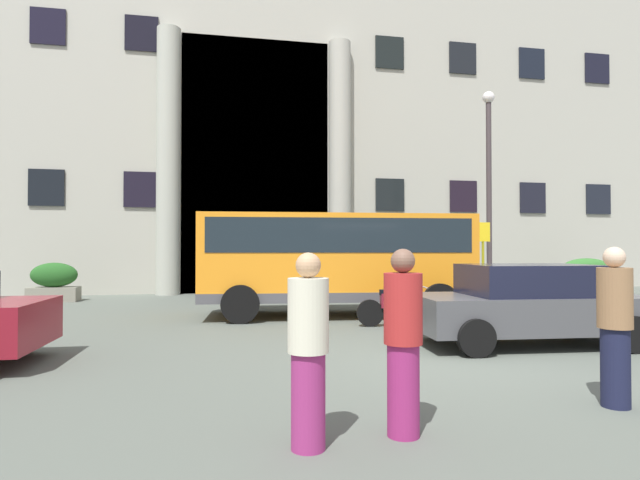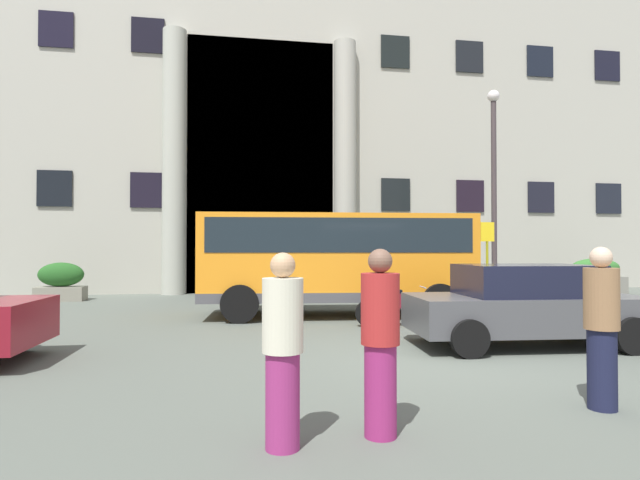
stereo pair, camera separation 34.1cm
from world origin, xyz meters
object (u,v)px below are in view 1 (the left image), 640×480
object	(u,v)px
hedge_planter_entrance_right	(587,276)
pedestrian_man_red_shirt	(403,341)
lamppost_plaza_centre	(489,178)
orange_minibus	(336,255)
motorcycle_far_end	(398,306)
hedge_planter_west	(54,283)
hedge_planter_far_west	(394,278)
bus_stop_sign	(483,254)
pedestrian_man_crossing	(308,350)
parked_estate_mid	(528,304)
pedestrian_child_trailing	(615,326)

from	to	relation	value
hedge_planter_entrance_right	pedestrian_man_red_shirt	size ratio (longest dim) A/B	1.24
hedge_planter_entrance_right	lamppost_plaza_centre	bearing A→B (deg)	-158.36
orange_minibus	motorcycle_far_end	bearing A→B (deg)	-60.56
orange_minibus	hedge_planter_west	distance (m)	9.92
hedge_planter_far_west	pedestrian_man_red_shirt	xyz separation A→B (m)	(-4.69, -13.70, 0.20)
bus_stop_sign	pedestrian_man_crossing	world-z (taller)	bus_stop_sign
hedge_planter_entrance_right	pedestrian_man_crossing	size ratio (longest dim) A/B	1.27
parked_estate_mid	lamppost_plaza_centre	size ratio (longest dim) A/B	0.59
bus_stop_sign	pedestrian_child_trailing	world-z (taller)	bus_stop_sign
hedge_planter_west	pedestrian_child_trailing	distance (m)	16.55
hedge_planter_entrance_right	hedge_planter_far_west	world-z (taller)	hedge_planter_far_west
pedestrian_man_red_shirt	pedestrian_man_crossing	xyz separation A→B (m)	(-0.92, -0.14, -0.02)
bus_stop_sign	parked_estate_mid	bearing A→B (deg)	-112.35
hedge_planter_west	pedestrian_man_crossing	xyz separation A→B (m)	(6.12, -13.98, 0.24)
bus_stop_sign	hedge_planter_entrance_right	distance (m)	7.14
orange_minibus	pedestrian_man_red_shirt	size ratio (longest dim) A/B	4.05
pedestrian_man_crossing	pedestrian_child_trailing	size ratio (longest dim) A/B	0.97
hedge_planter_west	lamppost_plaza_centre	world-z (taller)	lamppost_plaza_centre
hedge_planter_entrance_right	motorcycle_far_end	xyz separation A→B (m)	(-10.46, -7.09, -0.20)
lamppost_plaza_centre	hedge_planter_west	bearing A→B (deg)	170.32
hedge_planter_far_west	lamppost_plaza_centre	world-z (taller)	lamppost_plaza_centre
pedestrian_man_red_shirt	lamppost_plaza_centre	world-z (taller)	lamppost_plaza_centre
orange_minibus	pedestrian_man_crossing	world-z (taller)	orange_minibus
bus_stop_sign	pedestrian_child_trailing	xyz separation A→B (m)	(-3.85, -9.89, -0.70)
pedestrian_child_trailing	hedge_planter_entrance_right	bearing A→B (deg)	-77.15
pedestrian_child_trailing	hedge_planter_far_west	bearing A→B (deg)	-48.52
pedestrian_child_trailing	motorcycle_far_end	bearing A→B (deg)	-36.36
orange_minibus	pedestrian_man_red_shirt	bearing A→B (deg)	-93.71
pedestrian_child_trailing	lamppost_plaza_centre	bearing A→B (deg)	-62.64
hedge_planter_entrance_right	motorcycle_far_end	distance (m)	12.64
bus_stop_sign	hedge_planter_west	distance (m)	13.98
hedge_planter_west	pedestrian_child_trailing	bearing A→B (deg)	-54.37
hedge_planter_entrance_right	hedge_planter_far_west	xyz separation A→B (m)	(-8.03, 0.15, 0.02)
bus_stop_sign	pedestrian_man_crossing	size ratio (longest dim) A/B	1.51
parked_estate_mid	lamppost_plaza_centre	world-z (taller)	lamppost_plaza_centre
hedge_planter_entrance_right	parked_estate_mid	world-z (taller)	parked_estate_mid
motorcycle_far_end	lamppost_plaza_centre	distance (m)	7.95
parked_estate_mid	pedestrian_man_red_shirt	bearing A→B (deg)	-130.44
hedge_planter_west	pedestrian_man_crossing	bearing A→B (deg)	-66.36
hedge_planter_far_west	pedestrian_man_red_shirt	size ratio (longest dim) A/B	1.25
hedge_planter_far_west	pedestrian_man_crossing	world-z (taller)	pedestrian_man_crossing
hedge_planter_far_west	pedestrian_man_red_shirt	bearing A→B (deg)	-108.89
bus_stop_sign	hedge_planter_west	bearing A→B (deg)	165.24
bus_stop_sign	parked_estate_mid	size ratio (longest dim) A/B	0.61
hedge_planter_far_west	pedestrian_man_red_shirt	distance (m)	14.48
motorcycle_far_end	lamppost_plaza_centre	bearing A→B (deg)	52.59
pedestrian_man_red_shirt	hedge_planter_west	bearing A→B (deg)	-154.98
pedestrian_man_red_shirt	hedge_planter_far_west	bearing A→B (deg)	159.17
parked_estate_mid	hedge_planter_entrance_right	bearing A→B (deg)	51.53
pedestrian_man_crossing	lamppost_plaza_centre	bearing A→B (deg)	-8.08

